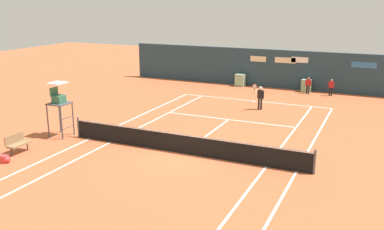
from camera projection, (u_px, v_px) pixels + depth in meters
name	position (u px, v px, depth m)	size (l,w,h in m)	color
ground_plane	(188.00, 149.00, 20.63)	(80.00, 80.00, 0.01)	#B25633
tennis_net	(182.00, 143.00, 19.99)	(12.10, 0.10, 1.07)	#4C4C51
sponsor_back_wall	(274.00, 69.00, 34.65)	(25.00, 1.02, 3.06)	#233D4C
umpire_chair	(59.00, 101.00, 22.22)	(1.00, 1.00, 2.85)	#47474C
player_bench	(17.00, 142.00, 20.11)	(0.54, 1.13, 0.88)	#38383D
equipment_bag	(1.00, 158.00, 19.03)	(1.05, 0.37, 0.32)	#DB3838
player_on_baseline	(260.00, 96.00, 27.81)	(0.67, 0.63, 1.76)	black
ball_kid_left_post	(308.00, 84.00, 32.49)	(0.43, 0.18, 1.28)	black
ball_kid_right_post	(331.00, 86.00, 31.83)	(0.42, 0.17, 1.26)	black
tennis_ball_by_sideline	(267.00, 125.00, 24.58)	(0.07, 0.07, 0.07)	#CCE033
tennis_ball_mid_court	(233.00, 118.00, 25.86)	(0.07, 0.07, 0.07)	#CCE033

